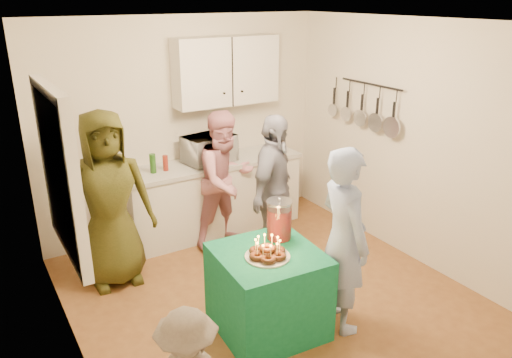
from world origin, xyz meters
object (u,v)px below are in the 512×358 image
microwave (209,149)px  woman_back_right (273,192)px  counter (213,198)px  man_birthday (343,240)px  woman_back_center (226,180)px  punch_jar (279,221)px  woman_back_left (108,200)px  party_table (268,291)px

microwave → woman_back_right: (0.22, -1.06, -0.24)m
counter → microwave: bearing=180.0°
woman_back_right → man_birthday: bearing=-132.3°
man_birthday → woman_back_center: size_ratio=1.04×
punch_jar → woman_back_right: woman_back_right is taller
microwave → punch_jar: (-0.23, -1.85, -0.14)m
counter → woman_back_left: (-1.41, -0.53, 0.48)m
party_table → punch_jar: punch_jar is taller
man_birthday → woman_back_right: 1.24m
counter → woman_back_left: woman_back_left is taller
microwave → man_birthday: 2.31m
man_birthday → party_table: bearing=74.6°
microwave → punch_jar: size_ratio=1.73×
counter → party_table: counter is taller
party_table → punch_jar: bearing=38.1°
party_table → woman_back_center: (0.47, 1.63, 0.43)m
woman_back_right → counter: bearing=62.0°
counter → woman_back_center: (-0.03, -0.40, 0.38)m
woman_back_center → woman_back_right: woman_back_right is taller
microwave → woman_back_center: size_ratio=0.37×
party_table → woman_back_center: bearing=74.1°
party_table → man_birthday: size_ratio=0.51×
punch_jar → woman_back_right: (0.46, 0.79, -0.09)m
man_birthday → woman_back_left: 2.32m
party_table → woman_back_right: woman_back_right is taller
microwave → woman_back_left: bearing=-168.6°
microwave → woman_back_left: 1.49m
punch_jar → man_birthday: 0.58m
woman_back_left → woman_back_right: (1.60, -0.53, -0.07)m
counter → punch_jar: punch_jar is taller
counter → party_table: 2.09m
counter → woman_back_right: woman_back_right is taller
party_table → counter: bearing=76.3°
counter → party_table: bearing=-103.7°
woman_back_left → woman_back_center: 1.39m
woman_back_left → woman_back_right: woman_back_left is taller
woman_back_left → woman_back_right: bearing=-16.2°
man_birthday → woman_back_center: 1.90m
party_table → woman_back_right: (0.68, 0.97, 0.46)m
party_table → man_birthday: (0.60, -0.26, 0.45)m
woman_back_left → punch_jar: bearing=-47.1°
man_birthday → microwave: bearing=11.8°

